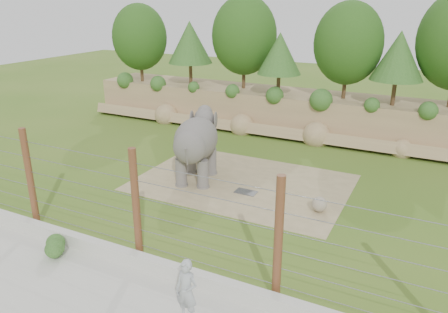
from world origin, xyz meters
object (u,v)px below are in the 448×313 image
at_px(elephant, 196,149).
at_px(barrier_fence, 136,205).
at_px(stone_ball, 319,204).
at_px(zookeeper, 187,291).

distance_m(elephant, barrier_fence, 7.03).
distance_m(stone_ball, barrier_fence, 7.89).
distance_m(elephant, stone_ball, 6.47).
relative_size(stone_ball, barrier_fence, 0.03).
xyz_separation_m(elephant, stone_ball, (6.31, -0.67, -1.28)).
xyz_separation_m(stone_ball, zookeeper, (-1.53, -8.11, 0.61)).
bearing_deg(stone_ball, elephant, 173.96).
height_order(elephant, zookeeper, elephant).
xyz_separation_m(stone_ball, barrier_fence, (-4.65, -6.16, 1.65)).
height_order(stone_ball, barrier_fence, barrier_fence).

